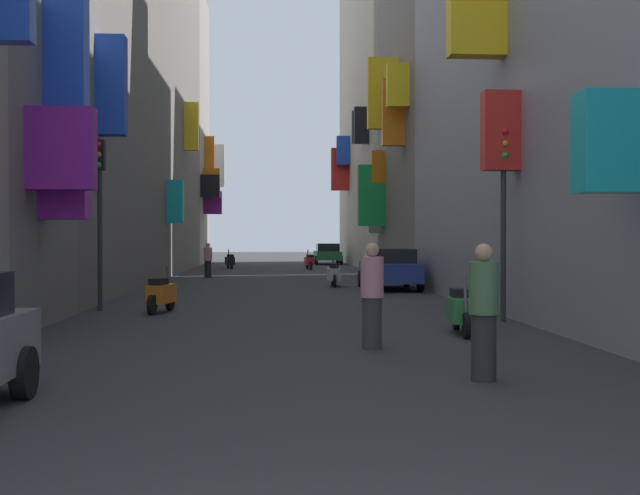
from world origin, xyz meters
TOP-DOWN VIEW (x-y plane):
  - ground_plane at (0.00, 30.00)m, footprint 140.00×140.00m
  - building_left_mid_b at (-8.00, 34.14)m, footprint 6.77×34.67m
  - building_left_mid_c at (-7.98, 55.74)m, footprint 7.28×8.52m
  - building_right_mid_a at (7.98, 28.82)m, footprint 6.90×3.29m
  - building_right_mid_b at (7.98, 34.05)m, footprint 7.29×7.17m
  - building_right_far at (7.99, 49.68)m, footprint 7.21×20.64m
  - parked_car_blue at (3.81, 25.55)m, footprint 1.87×4.36m
  - parked_car_green at (3.54, 52.86)m, footprint 1.84×4.43m
  - scooter_red at (1.86, 43.95)m, footprint 0.55×1.78m
  - scooter_green at (3.21, 12.19)m, footprint 0.56×1.97m
  - scooter_silver at (1.98, 27.36)m, footprint 0.47×1.89m
  - scooter_orange at (-3.05, 16.98)m, footprint 0.64×1.77m
  - scooter_black at (-2.71, 44.82)m, footprint 0.64×1.76m
  - pedestrian_crossing at (-3.22, 34.50)m, footprint 0.38×0.38m
  - pedestrian_near_left at (1.26, 10.21)m, footprint 0.52×0.52m
  - pedestrian_near_right at (2.31, 7.15)m, footprint 0.40×0.40m
  - traffic_light_near_corner at (4.65, 14.35)m, footprint 0.26×0.34m
  - traffic_light_far_corner at (-4.63, 17.53)m, footprint 0.26×0.34m

SIDE VIEW (x-z plane):
  - ground_plane at x=0.00m, z-range 0.00..0.00m
  - scooter_red at x=1.86m, z-range -0.10..1.03m
  - scooter_black at x=-2.71m, z-range -0.10..1.03m
  - scooter_orange at x=-3.05m, z-range -0.10..1.03m
  - scooter_silver at x=1.98m, z-range -0.10..1.03m
  - scooter_green at x=3.21m, z-range -0.10..1.03m
  - parked_car_green at x=3.54m, z-range 0.04..1.46m
  - parked_car_blue at x=3.81m, z-range 0.04..1.48m
  - pedestrian_crossing at x=-3.22m, z-range -0.01..1.58m
  - pedestrian_near_left at x=1.26m, z-range 0.00..1.75m
  - pedestrian_near_right at x=2.31m, z-range 0.00..1.76m
  - traffic_light_near_corner at x=4.65m, z-range 0.77..4.99m
  - traffic_light_far_corner at x=-4.63m, z-range 0.77..5.02m
  - building_left_mid_b at x=-8.00m, z-range 0.00..18.34m
  - building_left_mid_c at x=-7.98m, z-range -0.02..19.11m
  - building_right_mid_b at x=7.98m, z-range -0.02..19.65m
  - building_right_far at x=7.99m, z-range -0.01..20.15m
  - building_right_mid_a at x=7.98m, z-range -0.02..21.52m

